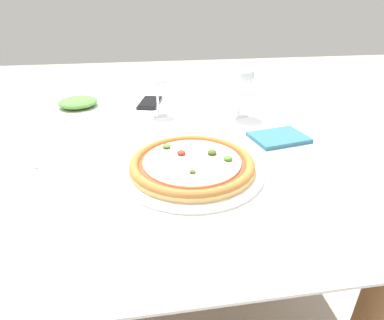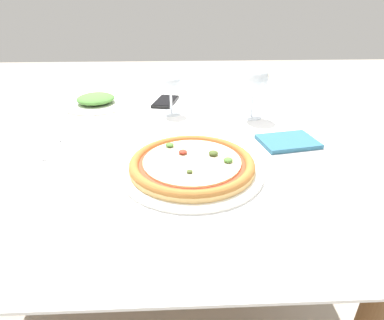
{
  "view_description": "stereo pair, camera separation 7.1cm",
  "coord_description": "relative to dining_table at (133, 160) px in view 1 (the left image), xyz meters",
  "views": [
    {
      "loc": [
        0.05,
        -0.87,
        1.1
      ],
      "look_at": [
        0.14,
        -0.23,
        0.76
      ],
      "focal_mm": 30.0,
      "sensor_mm": 36.0,
      "label": 1
    },
    {
      "loc": [
        0.12,
        -0.87,
        1.1
      ],
      "look_at": [
        0.14,
        -0.23,
        0.76
      ],
      "focal_mm": 30.0,
      "sensor_mm": 36.0,
      "label": 2
    }
  ],
  "objects": [
    {
      "name": "ground_plane",
      "position": [
        0.0,
        0.0,
        -0.65
      ],
      "size": [
        10.0,
        10.0,
        0.0
      ],
      "primitive_type": "plane",
      "color": "#9E9384"
    },
    {
      "name": "dining_table",
      "position": [
        0.0,
        0.0,
        0.0
      ],
      "size": [
        1.2,
        1.18,
        0.73
      ],
      "color": "brown",
      "rests_on": "ground_plane"
    },
    {
      "name": "pizza_plate",
      "position": [
        0.14,
        -0.23,
        0.1
      ],
      "size": [
        0.33,
        0.33,
        0.04
      ],
      "color": "white",
      "rests_on": "dining_table"
    },
    {
      "name": "fork",
      "position": [
        -0.22,
        -0.07,
        0.08
      ],
      "size": [
        0.03,
        0.17,
        0.0
      ],
      "color": "silver",
      "rests_on": "dining_table"
    },
    {
      "name": "wine_glass_far_left",
      "position": [
        0.09,
        0.17,
        0.18
      ],
      "size": [
        0.07,
        0.07,
        0.14
      ],
      "color": "silver",
      "rests_on": "dining_table"
    },
    {
      "name": "wine_glass_far_right",
      "position": [
        0.35,
        0.12,
        0.2
      ],
      "size": [
        0.09,
        0.09,
        0.17
      ],
      "color": "silver",
      "rests_on": "dining_table"
    },
    {
      "name": "cell_phone",
      "position": [
        0.07,
        0.29,
        0.09
      ],
      "size": [
        0.1,
        0.16,
        0.01
      ],
      "color": "black",
      "rests_on": "dining_table"
    },
    {
      "name": "side_plate",
      "position": [
        -0.18,
        0.27,
        0.1
      ],
      "size": [
        0.23,
        0.23,
        0.04
      ],
      "color": "white",
      "rests_on": "dining_table"
    },
    {
      "name": "napkin_folded",
      "position": [
        0.41,
        -0.09,
        0.09
      ],
      "size": [
        0.17,
        0.14,
        0.01
      ],
      "color": "#2D607A",
      "rests_on": "dining_table"
    }
  ]
}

